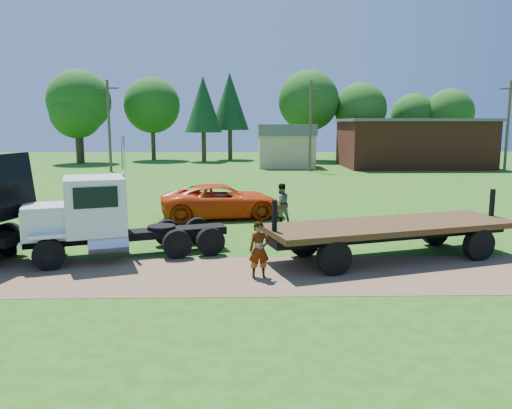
{
  "coord_description": "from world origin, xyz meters",
  "views": [
    {
      "loc": [
        -0.58,
        -15.29,
        4.74
      ],
      "look_at": [
        -0.14,
        4.11,
        1.6
      ],
      "focal_mm": 35.0,
      "sensor_mm": 36.0,
      "label": 1
    }
  ],
  "objects_px": {
    "flatbed_trailer": "(391,231)",
    "spectator_a": "(259,250)",
    "white_semi_tractor": "(98,218)",
    "orange_pickup": "(222,201)"
  },
  "relations": [
    {
      "from": "flatbed_trailer",
      "to": "spectator_a",
      "type": "height_order",
      "value": "flatbed_trailer"
    },
    {
      "from": "flatbed_trailer",
      "to": "spectator_a",
      "type": "bearing_deg",
      "value": -172.25
    },
    {
      "from": "white_semi_tractor",
      "to": "spectator_a",
      "type": "xyz_separation_m",
      "value": [
        5.63,
        -2.42,
        -0.59
      ]
    },
    {
      "from": "spectator_a",
      "to": "white_semi_tractor",
      "type": "bearing_deg",
      "value": 150.04
    },
    {
      "from": "white_semi_tractor",
      "to": "spectator_a",
      "type": "relative_size",
      "value": 4.1
    },
    {
      "from": "white_semi_tractor",
      "to": "flatbed_trailer",
      "type": "height_order",
      "value": "white_semi_tractor"
    },
    {
      "from": "flatbed_trailer",
      "to": "spectator_a",
      "type": "relative_size",
      "value": 5.3
    },
    {
      "from": "orange_pickup",
      "to": "flatbed_trailer",
      "type": "bearing_deg",
      "value": -152.37
    },
    {
      "from": "white_semi_tractor",
      "to": "flatbed_trailer",
      "type": "relative_size",
      "value": 0.77
    },
    {
      "from": "white_semi_tractor",
      "to": "orange_pickup",
      "type": "xyz_separation_m",
      "value": [
        4.05,
        7.69,
        -0.61
      ]
    }
  ]
}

